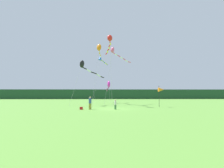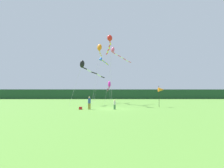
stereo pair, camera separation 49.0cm
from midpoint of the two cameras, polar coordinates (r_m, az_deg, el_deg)
The scene contains 12 objects.
ground_plane at distance 25.26m, azimuth -0.17°, elevation -7.98°, with size 120.00×120.00×0.00m, color #5B9338.
distant_treeline at distance 70.16m, azimuth -1.12°, elevation -3.30°, with size 108.00×3.65×3.71m, color #1E4228.
person_adult at distance 24.41m, azimuth -7.64°, elevation -5.85°, with size 0.38×0.38×1.73m.
person_child at distance 24.26m, azimuth 0.52°, elevation -6.44°, with size 0.29×0.29×1.32m.
cooler_box at distance 24.45m, azimuth -10.41°, elevation -7.67°, with size 0.40×0.33×0.37m, color red.
banner_flag_pole at distance 29.39m, azimuth 15.04°, elevation -1.81°, with size 0.90×0.70×3.39m.
kite_blue at distance 41.93m, azimuth -3.86°, elevation 8.22°, with size 3.24×6.22×11.28m.
kite_black at distance 33.85m, azimuth -9.04°, elevation 5.60°, with size 5.88×7.92×8.39m.
kite_orange at distance 38.31m, azimuth -4.53°, elevation 11.38°, with size 1.67×7.91×12.66m.
kite_red at distance 32.47m, azimuth -1.25°, elevation 13.68°, with size 1.31×8.55×12.41m.
kite_rainbow at distance 36.19m, azimuth 0.73°, elevation 10.07°, with size 5.72×6.21×11.38m.
kite_magenta at distance 40.09m, azimuth -1.47°, elevation -0.31°, with size 0.97×5.17×5.05m.
Camera 1 is at (-0.89, -25.15, 2.18)m, focal length 28.44 mm.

